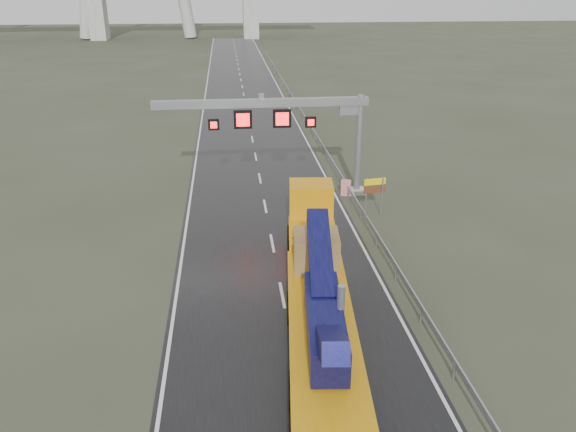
{
  "coord_description": "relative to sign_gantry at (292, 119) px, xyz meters",
  "views": [
    {
      "loc": [
        -2.34,
        -20.13,
        14.48
      ],
      "look_at": [
        0.57,
        6.55,
        3.2
      ],
      "focal_mm": 35.0,
      "sensor_mm": 36.0,
      "label": 1
    }
  ],
  "objects": [
    {
      "name": "ground",
      "position": [
        -2.1,
        -17.99,
        -5.61
      ],
      "size": [
        400.0,
        400.0,
        0.0
      ],
      "primitive_type": "plane",
      "color": "#333928",
      "rests_on": "ground"
    },
    {
      "name": "sign_gantry",
      "position": [
        0.0,
        0.0,
        0.0
      ],
      "size": [
        14.9,
        1.2,
        7.42
      ],
      "color": "#A1A19D",
      "rests_on": "ground"
    },
    {
      "name": "exit_sign_pair",
      "position": [
        5.0,
        -4.18,
        -3.8
      ],
      "size": [
        1.5,
        0.3,
        2.59
      ],
      "rotation": [
        0.0,
        0.0,
        0.16
      ],
      "color": "gray",
      "rests_on": "ground"
    },
    {
      "name": "guardrail",
      "position": [
        4.0,
        12.01,
        -4.91
      ],
      "size": [
        0.2,
        140.0,
        1.4
      ],
      "primitive_type": null,
      "color": "#93959C",
      "rests_on": "ground"
    },
    {
      "name": "heavy_haul_truck",
      "position": [
        -0.47,
        -14.69,
        -3.87
      ],
      "size": [
        4.61,
        19.26,
        4.49
      ],
      "rotation": [
        0.0,
        0.0,
        -0.1
      ],
      "color": "orange",
      "rests_on": "ground"
    },
    {
      "name": "road",
      "position": [
        -2.1,
        22.01,
        -5.6
      ],
      "size": [
        11.0,
        200.0,
        0.02
      ],
      "primitive_type": "cube",
      "color": "black",
      "rests_on": "ground"
    },
    {
      "name": "striped_barrier",
      "position": [
        3.9,
        -0.44,
        -5.03
      ],
      "size": [
        0.77,
        0.57,
        1.17
      ],
      "primitive_type": "cube",
      "rotation": [
        0.0,
        0.0,
        -0.32
      ],
      "color": "red",
      "rests_on": "ground"
    }
  ]
}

